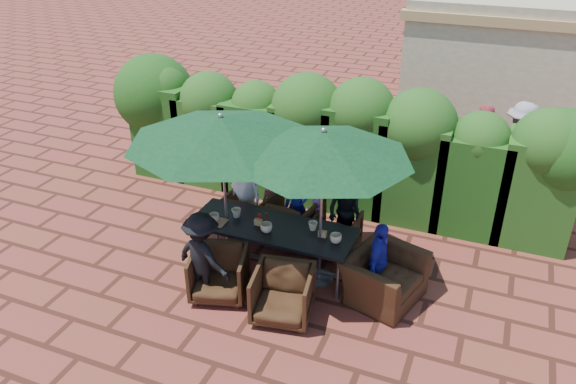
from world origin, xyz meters
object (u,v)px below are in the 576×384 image
at_px(chair_near_left, 219,271).
at_px(chair_far_left, 249,211).
at_px(chair_far_mid, 292,218).
at_px(chair_end_right, 384,270).
at_px(dining_table, 272,231).
at_px(chair_near_right, 283,292).
at_px(chair_far_right, 336,230).
at_px(umbrella_right, 323,145).
at_px(umbrella_left, 221,129).

bearing_deg(chair_near_left, chair_far_left, 85.21).
relative_size(chair_far_mid, chair_end_right, 0.79).
distance_m(dining_table, chair_near_right, 1.17).
distance_m(chair_far_left, chair_near_left, 1.79).
relative_size(chair_far_right, chair_near_right, 0.89).
distance_m(umbrella_right, chair_near_left, 2.35).
bearing_deg(dining_table, chair_far_right, 48.78).
bearing_deg(chair_end_right, chair_far_left, 86.40).
bearing_deg(chair_far_mid, umbrella_right, 139.19).
relative_size(chair_far_right, chair_near_left, 0.90).
height_order(chair_near_left, chair_end_right, chair_end_right).
distance_m(dining_table, chair_far_mid, 0.90).
xyz_separation_m(chair_far_left, chair_far_right, (1.57, 0.00, -0.03)).
distance_m(dining_table, chair_near_left, 1.03).
bearing_deg(dining_table, umbrella_right, -0.31).
bearing_deg(umbrella_left, chair_near_left, -70.36).
relative_size(umbrella_right, chair_near_right, 3.08).
bearing_deg(chair_near_right, chair_far_right, 74.54).
xyz_separation_m(umbrella_right, chair_far_right, (-0.01, 0.86, -1.85)).
distance_m(umbrella_left, chair_end_right, 3.06).
bearing_deg(chair_end_right, chair_far_mid, 78.66).
distance_m(umbrella_left, chair_near_right, 2.44).
xyz_separation_m(dining_table, chair_far_mid, (-0.02, 0.86, -0.25)).
height_order(chair_far_left, chair_near_left, chair_near_left).
relative_size(chair_far_left, chair_near_left, 0.96).
xyz_separation_m(chair_far_right, chair_near_left, (-1.20, -1.75, 0.04)).
relative_size(umbrella_left, chair_far_mid, 3.28).
relative_size(chair_far_left, chair_far_mid, 0.91).
bearing_deg(chair_far_left, dining_table, 135.61).
relative_size(chair_far_left, chair_end_right, 0.72).
xyz_separation_m(dining_table, umbrella_right, (0.77, -0.00, 1.54)).
relative_size(chair_near_left, chair_near_right, 0.99).
height_order(chair_near_left, chair_near_right, chair_near_right).
bearing_deg(chair_far_left, chair_near_left, 103.92).
relative_size(umbrella_right, chair_far_left, 3.25).
relative_size(chair_near_right, chair_end_right, 0.75).
height_order(umbrella_left, chair_far_right, umbrella_left).
bearing_deg(chair_near_right, chair_end_right, 27.73).
xyz_separation_m(umbrella_left, chair_far_left, (-0.06, 0.89, -1.83)).
bearing_deg(dining_table, umbrella_left, -177.47).
bearing_deg(chair_far_mid, chair_near_left, 83.12).
distance_m(dining_table, chair_end_right, 1.77).
bearing_deg(dining_table, chair_end_right, -2.31).
height_order(chair_far_left, chair_end_right, chair_end_right).
relative_size(umbrella_left, chair_far_left, 3.61).
bearing_deg(chair_far_left, umbrella_right, 153.45).
xyz_separation_m(chair_far_left, chair_near_right, (1.40, -1.84, 0.02)).
bearing_deg(chair_far_right, dining_table, 50.66).
distance_m(chair_far_left, chair_far_mid, 0.79).
height_order(dining_table, chair_far_left, chair_far_left).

